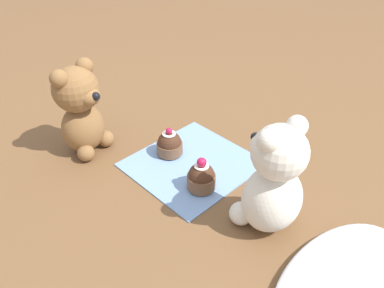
{
  "coord_description": "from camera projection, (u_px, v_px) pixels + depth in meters",
  "views": [
    {
      "loc": [
        0.45,
        0.46,
        0.52
      ],
      "look_at": [
        0.0,
        0.0,
        0.06
      ],
      "focal_mm": 35.0,
      "sensor_mm": 36.0,
      "label": 1
    }
  ],
  "objects": [
    {
      "name": "ground_plane",
      "position": [
        192.0,
        165.0,
        0.82
      ],
      "size": [
        4.0,
        4.0,
        0.0
      ],
      "primitive_type": "plane",
      "color": "brown"
    },
    {
      "name": "knitted_placemat",
      "position": [
        192.0,
        164.0,
        0.82
      ],
      "size": [
        0.25,
        0.24,
        0.01
      ],
      "primitive_type": "cube",
      "color": "#7A9ED1",
      "rests_on": "ground_plane"
    },
    {
      "name": "tulle_cloth",
      "position": [
        345.0,
        285.0,
        0.57
      ],
      "size": [
        0.31,
        0.17,
        0.03
      ],
      "primitive_type": "ellipsoid",
      "color": "silver",
      "rests_on": "ground_plane"
    },
    {
      "name": "teddy_bear_cream",
      "position": [
        273.0,
        182.0,
        0.63
      ],
      "size": [
        0.12,
        0.12,
        0.22
      ],
      "rotation": [
        0.0,
        0.0,
        -0.12
      ],
      "color": "silver",
      "rests_on": "ground_plane"
    },
    {
      "name": "teddy_bear_tan",
      "position": [
        81.0,
        109.0,
        0.81
      ],
      "size": [
        0.12,
        0.12,
        0.21
      ],
      "rotation": [
        0.0,
        0.0,
        3.39
      ],
      "color": "olive",
      "rests_on": "ground_plane"
    },
    {
      "name": "cupcake_near_cream_bear",
      "position": [
        201.0,
        177.0,
        0.74
      ],
      "size": [
        0.06,
        0.06,
        0.07
      ],
      "color": "brown",
      "rests_on": "knitted_placemat"
    },
    {
      "name": "cupcake_near_tan_bear",
      "position": [
        170.0,
        144.0,
        0.84
      ],
      "size": [
        0.06,
        0.06,
        0.07
      ],
      "color": "brown",
      "rests_on": "knitted_placemat"
    }
  ]
}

